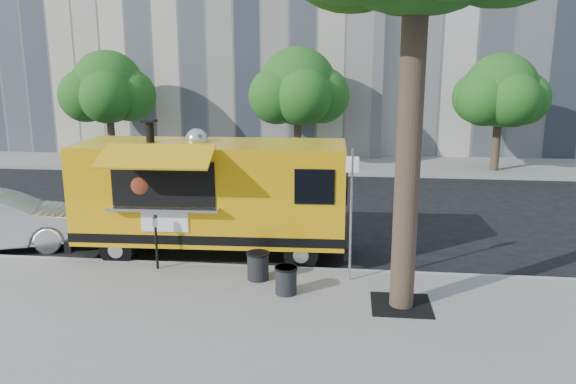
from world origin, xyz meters
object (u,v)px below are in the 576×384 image
food_truck (211,194)px  far_tree_c (501,91)px  far_tree_b (298,87)px  parking_meter (156,235)px  trash_bin_left (286,279)px  far_tree_a (108,87)px  sign_post (351,207)px  trash_bin_right (258,265)px

food_truck → far_tree_c: bearing=48.6°
far_tree_c → far_tree_b: bearing=178.1°
far_tree_b → food_truck: far_tree_b is taller
parking_meter → trash_bin_left: size_ratio=2.25×
far_tree_a → sign_post: size_ratio=1.79×
far_tree_c → parking_meter: (-11.00, -13.75, -2.74)m
far_tree_a → parking_meter: (7.00, -13.65, -2.79)m
far_tree_b → trash_bin_left: size_ratio=9.25×
food_truck → sign_post: bearing=-27.7°
sign_post → trash_bin_left: size_ratio=5.05×
far_tree_a → trash_bin_left: size_ratio=9.01×
far_tree_b → sign_post: size_ratio=1.83×
parking_meter → far_tree_a: bearing=117.1°
far_tree_c → food_truck: bearing=-129.4°
parking_meter → far_tree_c: bearing=51.3°
far_tree_a → far_tree_c: bearing=0.3°
far_tree_b → trash_bin_left: far_tree_b is taller
sign_post → food_truck: (-3.58, 1.72, -0.20)m
sign_post → trash_bin_left: (-1.34, -0.92, -1.38)m
far_tree_b → trash_bin_right: size_ratio=8.68×
sign_post → parking_meter: size_ratio=2.25×
far_tree_a → sign_post: 18.14m
far_tree_b → trash_bin_right: (0.49, -14.44, -3.35)m
far_tree_c → parking_meter: size_ratio=3.90×
far_tree_c → trash_bin_right: far_tree_c is taller
parking_meter → trash_bin_left: bearing=-19.2°
sign_post → parking_meter: 4.64m
far_tree_a → parking_meter: far_tree_a is taller
far_tree_a → far_tree_b: far_tree_b is taller
far_tree_a → parking_meter: 15.59m
far_tree_b → food_truck: 12.76m
far_tree_a → trash_bin_right: (9.49, -14.04, -3.29)m
trash_bin_right → far_tree_c: bearing=59.0°
parking_meter → trash_bin_right: parking_meter is taller
sign_post → parking_meter: bearing=177.5°
far_tree_a → sign_post: far_tree_a is taller
far_tree_b → trash_bin_right: far_tree_b is taller
trash_bin_left → trash_bin_right: bearing=134.7°
far_tree_a → sign_post: bearing=-50.2°
trash_bin_left → trash_bin_right: 1.03m
parking_meter → far_tree_b: bearing=81.9°
far_tree_a → far_tree_b: size_ratio=0.97×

